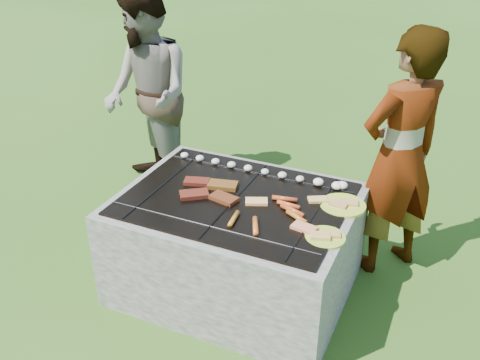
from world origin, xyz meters
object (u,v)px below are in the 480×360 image
Objects in this scene: plate_near at (325,237)px; bystander at (147,96)px; plate_far at (343,205)px; fire_pit at (236,246)px; cook at (400,157)px.

bystander is (-1.66, 0.98, 0.18)m from plate_near.
plate_far is at bearing 89.75° from plate_near.
bystander reaches higher than plate_near.
plate_near is (0.56, -0.17, 0.33)m from fire_pit.
bystander is at bearing 158.66° from plate_far.
fire_pit is 0.67m from plate_far.
bystander is (-1.87, 0.22, 0.03)m from cook.
cook is (0.21, 0.76, 0.15)m from plate_near.
fire_pit is 6.41× the size of plate_near.
fire_pit is 0.83× the size of bystander.
cook reaches higher than fire_pit.
plate_near is 0.13× the size of cook.
bystander is at bearing -55.28° from cook.
plate_near is 0.80m from cook.
bystander is at bearing 149.34° from plate_near.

